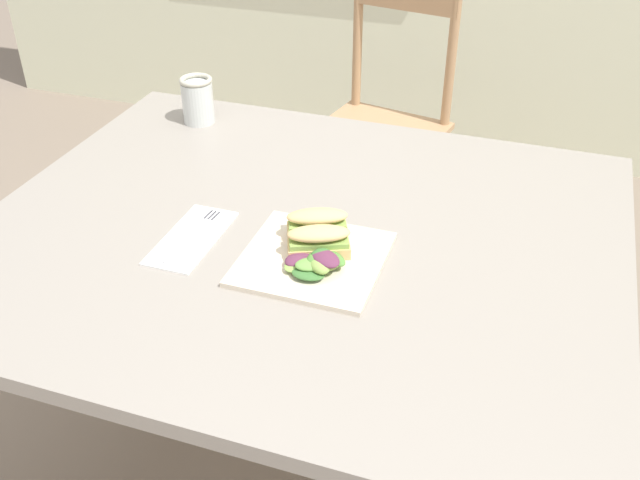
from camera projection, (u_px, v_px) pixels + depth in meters
dining_table at (299, 277)px, 1.44m from camera, size 1.21×1.02×0.74m
chair_wooden_far at (382, 128)px, 2.43m from camera, size 0.47×0.47×0.87m
plate_lunch at (313, 259)px, 1.29m from camera, size 0.25×0.25×0.01m
sandwich_half_front at (319, 241)px, 1.27m from camera, size 0.12×0.09×0.06m
sandwich_half_back at (317, 223)px, 1.32m from camera, size 0.12×0.09×0.06m
salad_mixed_greens at (316, 262)px, 1.24m from camera, size 0.12×0.10×0.04m
napkin_folded at (192, 238)px, 1.35m from camera, size 0.10×0.21×0.00m
fork_on_napkin at (196, 231)px, 1.36m from camera, size 0.03×0.19×0.00m
mason_jar_iced_tea at (198, 102)px, 1.75m from camera, size 0.08×0.08×0.11m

